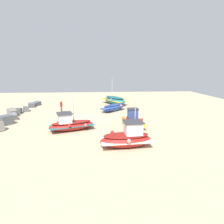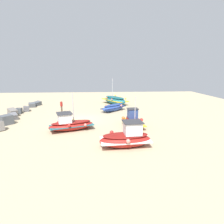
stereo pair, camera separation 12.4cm
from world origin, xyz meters
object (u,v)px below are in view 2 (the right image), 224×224
fishing_boat_2 (115,100)px  fishing_boat_3 (126,138)px  fishing_boat_1 (71,124)px  fishing_boat_0 (133,121)px  fishing_boat_4 (114,107)px  person_walking (61,106)px

fishing_boat_2 → fishing_boat_3: bearing=-33.1°
fishing_boat_1 → fishing_boat_3: fishing_boat_1 is taller
fishing_boat_0 → fishing_boat_4: 7.51m
fishing_boat_3 → fishing_boat_4: (12.47, 0.04, -0.18)m
fishing_boat_0 → person_walking: fishing_boat_0 is taller
person_walking → fishing_boat_3: bearing=-101.8°
fishing_boat_1 → fishing_boat_2: bearing=-130.4°
fishing_boat_2 → person_walking: size_ratio=3.24×
fishing_boat_0 → fishing_boat_3: 5.32m
fishing_boat_3 → fishing_boat_1: bearing=134.3°
fishing_boat_2 → fishing_boat_3: size_ratio=1.37×
fishing_boat_1 → fishing_boat_3: bearing=120.1°
fishing_boat_4 → person_walking: bearing=141.7°
fishing_boat_0 → fishing_boat_3: (-5.11, 1.46, 0.13)m
fishing_boat_1 → fishing_boat_2: (13.59, -5.46, 0.09)m
fishing_boat_1 → fishing_boat_3: (-4.29, -4.88, 0.10)m
fishing_boat_3 → person_walking: 13.86m
fishing_boat_2 → person_walking: bearing=-83.5°
fishing_boat_1 → fishing_boat_4: 9.50m
fishing_boat_0 → fishing_boat_4: (7.35, 1.51, -0.04)m
fishing_boat_1 → fishing_boat_4: fishing_boat_1 is taller
fishing_boat_2 → person_walking: (-6.06, 7.81, 0.30)m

